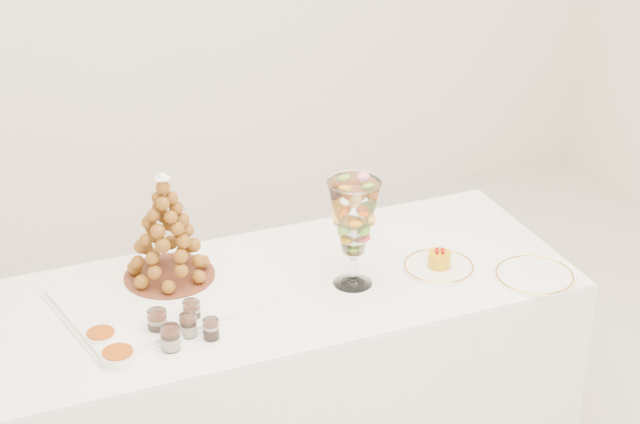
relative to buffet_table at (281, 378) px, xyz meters
name	(u,v)px	position (x,y,z in m)	size (l,w,h in m)	color
buffet_table	(281,378)	(0.00, 0.00, 0.00)	(1.85, 0.77, 0.70)	white
lace_tray	(164,296)	(-0.35, 0.06, 0.36)	(0.58, 0.44, 0.02)	white
macaron_vase	(354,219)	(0.21, -0.08, 0.57)	(0.16, 0.16, 0.35)	white
cake_plate	(439,267)	(0.50, -0.11, 0.35)	(0.23, 0.23, 0.01)	white
spare_plate	(534,276)	(0.75, -0.27, 0.35)	(0.25, 0.25, 0.01)	white
verrine_a	(157,323)	(-0.42, -0.11, 0.39)	(0.06, 0.06, 0.08)	white
verrine_b	(188,325)	(-0.34, -0.15, 0.38)	(0.05, 0.05, 0.07)	white
verrine_c	(192,312)	(-0.31, -0.09, 0.38)	(0.05, 0.05, 0.07)	white
verrine_d	(170,338)	(-0.40, -0.20, 0.39)	(0.05, 0.05, 0.07)	white
verrine_e	(211,329)	(-0.28, -0.19, 0.38)	(0.05, 0.05, 0.06)	white
ramekin_back	(101,337)	(-0.58, -0.09, 0.36)	(0.09, 0.09, 0.03)	white
ramekin_front	(118,357)	(-0.56, -0.20, 0.36)	(0.10, 0.10, 0.03)	white
croquembouche	(166,228)	(-0.30, 0.16, 0.54)	(0.29, 0.29, 0.35)	#622D19
mousse_cake	(439,259)	(0.50, -0.11, 0.39)	(0.07, 0.07, 0.06)	#D49909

